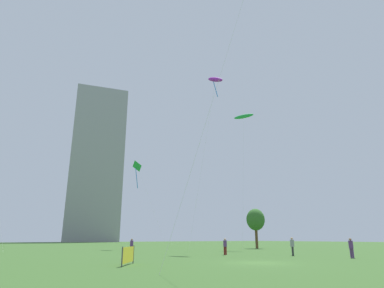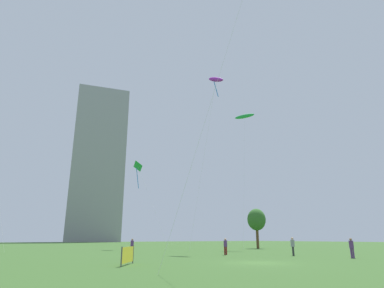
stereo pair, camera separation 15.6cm
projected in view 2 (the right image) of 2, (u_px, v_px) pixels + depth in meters
name	position (u px, v px, depth m)	size (l,w,h in m)	color
ground	(259.00, 263.00, 23.13)	(280.00, 280.00, 0.00)	#335623
person_standing_0	(293.00, 245.00, 32.90)	(0.40, 0.40, 1.78)	#2D2D33
person_standing_1	(352.00, 246.00, 28.96)	(0.38, 0.38, 1.71)	#593372
person_standing_2	(225.00, 245.00, 34.52)	(0.37, 0.37, 1.69)	maroon
person_standing_3	(132.00, 245.00, 37.35)	(0.37, 0.37, 1.65)	#3F593F
kite_flying_1	(138.00, 168.00, 56.77)	(3.16, 8.28, 14.49)	silver
kite_flying_3	(244.00, 116.00, 60.02)	(5.24, 4.77, 23.76)	silver
kite_flying_5	(216.00, 80.00, 49.80)	(3.74, 4.19, 26.16)	silver
park_tree_0	(257.00, 220.00, 56.74)	(3.17, 3.17, 6.69)	brown
distant_highrise_0	(98.00, 164.00, 158.97)	(24.14, 19.13, 73.39)	#939399
event_banner	(128.00, 255.00, 21.41)	(1.92, 2.56, 1.20)	#4C4C4C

